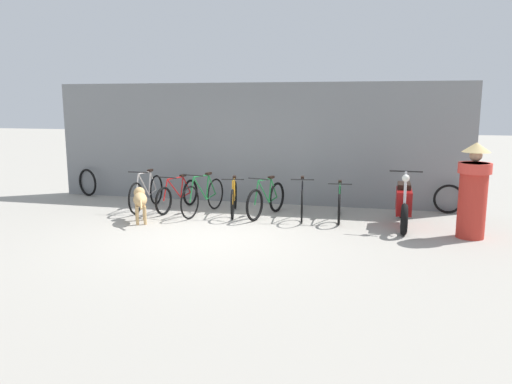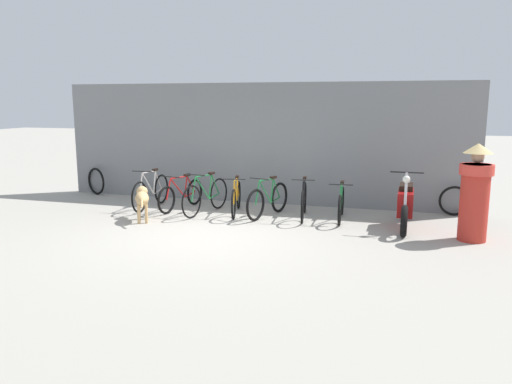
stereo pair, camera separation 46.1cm
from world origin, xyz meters
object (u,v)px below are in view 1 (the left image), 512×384
Objects in this scene: bicycle_2 at (203,197)px; bicycle_3 at (234,198)px; bicycle_0 at (147,193)px; stray_dog at (140,199)px; person_in_robes at (473,190)px; bicycle_1 at (178,196)px; motorcycle at (403,204)px; spare_tire_left at (449,199)px; bicycle_6 at (339,203)px; spare_tire_right at (88,182)px; bicycle_4 at (266,200)px; bicycle_5 at (302,200)px.

bicycle_3 is (0.64, 0.14, -0.03)m from bicycle_2.
bicycle_3 is (2.03, -0.02, -0.03)m from bicycle_0.
stray_dog is at bearing 18.66° from bicycle_0.
person_in_robes is (4.56, -0.84, 0.51)m from bicycle_3.
bicycle_3 is at bearing 96.47° from bicycle_1.
motorcycle reaches higher than spare_tire_left.
bicycle_1 is 0.99× the size of person_in_robes.
spare_tire_left is (6.47, 1.08, -0.05)m from bicycle_0.
bicycle_2 reaches higher than bicycle_6.
stray_dog is 6.19m from person_in_robes.
spare_tire_right reaches higher than spare_tire_left.
bicycle_4 reaches higher than bicycle_3.
person_in_robes reaches higher than bicycle_6.
person_in_robes reaches higher than bicycle_3.
bicycle_6 is 0.93× the size of person_in_robes.
bicycle_2 is 1.04× the size of bicycle_5.
bicycle_6 reaches higher than stray_dog.
bicycle_4 is at bearing -13.30° from spare_tire_right.
bicycle_3 is 4.67m from person_in_robes.
bicycle_2 is 1.79× the size of stray_dog.
bicycle_3 is 3.46m from motorcycle.
spare_tire_right is (-4.88, 1.15, 0.00)m from bicycle_4.
bicycle_0 is 1.02× the size of bicycle_2.
bicycle_3 is at bearing 113.68° from bicycle_2.
bicycle_3 is at bearing -78.48° from bicycle_4.
person_in_robes reaches higher than bicycle_0.
spare_tire_right is (-2.85, 1.01, 0.02)m from bicycle_1.
bicycle_2 is at bearing -93.20° from bicycle_5.
bicycle_5 is at bearing -160.28° from spare_tire_left.
bicycle_1 reaches higher than spare_tire_left.
bicycle_4 is (2.03, -0.14, 0.02)m from bicycle_1.
bicycle_3 is at bearing -166.03° from spare_tire_left.
person_in_robes is (1.11, -0.59, 0.41)m from motorcycle.
bicycle_6 reaches higher than spare_tire_right.
stray_dog is at bearing -67.97° from bicycle_3.
bicycle_6 reaches higher than bicycle_1.
bicycle_4 is (2.74, -0.08, -0.02)m from bicycle_0.
person_in_robes is (2.35, -0.87, 0.53)m from bicycle_6.
motorcycle reaches higher than spare_tire_right.
bicycle_0 is 1.06× the size of bicycle_5.
bicycle_4 is 2.26× the size of spare_tire_right.
stray_dog is at bearing 22.13° from person_in_robes.
spare_tire_left is (2.23, 1.07, -0.01)m from bicycle_6.
bicycle_6 is at bearing -102.04° from motorcycle.
spare_tire_left is (5.75, 1.02, -0.01)m from bicycle_1.
bicycle_1 is 1.01× the size of bicycle_5.
person_in_robes reaches higher than bicycle_2.
bicycle_0 is at bearing 12.09° from person_in_robes.
motorcycle is (4.76, -0.33, 0.12)m from bicycle_1.
bicycle_4 is at bearing 96.09° from bicycle_1.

